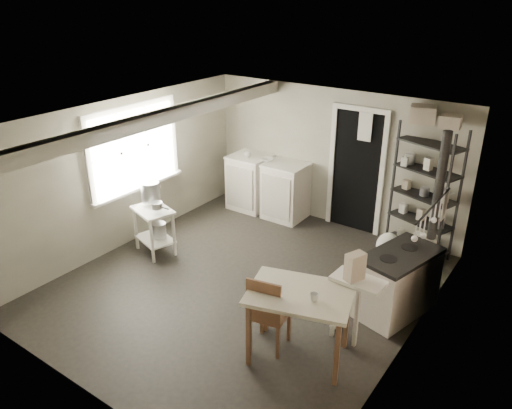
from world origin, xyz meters
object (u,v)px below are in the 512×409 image
Objects in this scene: stove at (398,281)px; chair at (270,310)px; flour_sack at (388,246)px; prep_table at (154,229)px; base_cabinets at (267,188)px; work_table at (299,327)px; shelf_rack at (424,195)px; stockpot at (150,192)px.

stove is 1.10× the size of chair.
prep_table is at bearing -148.83° from flour_sack.
base_cabinets is 2.48m from flour_sack.
work_table is at bearing -14.17° from prep_table.
prep_table is at bearing 151.96° from chair.
flour_sack is at bearing -98.56° from shelf_rack.
base_cabinets is at bearing 129.18° from work_table.
stove is (3.70, 0.56, -0.50)m from stockpot.
stockpot is 3.65m from flour_sack.
shelf_rack is at bearing 84.90° from work_table.
base_cabinets is at bearing 75.60° from prep_table.
shelf_rack is at bearing 67.48° from chair.
chair is at bearing -97.94° from flour_sack.
shelf_rack is 1.78m from stove.
work_table is (-0.57, -1.42, -0.06)m from stove.
work_table is (-0.28, -3.10, -0.57)m from shelf_rack.
stockpot is at bearing 141.46° from prep_table.
stove is at bearing 68.02° from work_table.
prep_table is at bearing -155.07° from stove.
shelf_rack reaches higher than flour_sack.
chair is (-0.35, -0.04, 0.10)m from work_table.
shelf_rack reaches higher than base_cabinets.
stockpot is 3.77m from stove.
base_cabinets is 1.39× the size of work_table.
base_cabinets is at bearing 113.27° from chair.
shelf_rack reaches higher than chair.
base_cabinets is 0.76× the size of shelf_rack.
base_cabinets is at bearing 166.98° from stove.
stockpot is 0.68× the size of flour_sack.
flour_sack is (-0.56, 1.16, -0.20)m from stove.
base_cabinets is (0.70, 2.12, -0.48)m from stockpot.
stockpot is at bearing -151.30° from flour_sack.
stockpot is at bearing -128.52° from shelf_rack.
base_cabinets is 1.43× the size of stove.
base_cabinets reaches higher than work_table.
shelf_rack is 1.83× the size of work_table.
stockpot is 0.28× the size of work_table.
chair reaches higher than prep_table.
stove is 0.97× the size of work_table.
prep_table is 1.63× the size of flour_sack.
chair is at bearing -16.82° from prep_table.
stockpot is at bearing 150.76° from chair.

